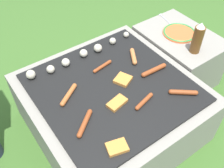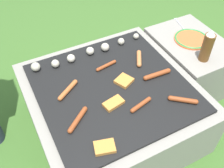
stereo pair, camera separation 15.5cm
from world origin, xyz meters
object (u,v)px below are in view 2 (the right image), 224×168
object	(u,v)px
plate_colorful	(191,39)
sausage_front_center	(68,90)
fork_utensil	(179,24)
condiment_bottle	(207,46)

from	to	relation	value
plate_colorful	sausage_front_center	bearing A→B (deg)	-175.99
plate_colorful	fork_utensil	distance (m)	0.21
sausage_front_center	plate_colorful	size ratio (longest dim) A/B	0.62
plate_colorful	condiment_bottle	distance (m)	0.24
sausage_front_center	fork_utensil	bearing A→B (deg)	14.99
condiment_bottle	fork_utensil	xyz separation A→B (m)	(0.12, 0.41, -0.10)
sausage_front_center	fork_utensil	xyz separation A→B (m)	(1.02, 0.27, -0.01)
sausage_front_center	plate_colorful	distance (m)	0.97
sausage_front_center	plate_colorful	bearing A→B (deg)	4.01
sausage_front_center	condiment_bottle	xyz separation A→B (m)	(0.90, -0.14, 0.09)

